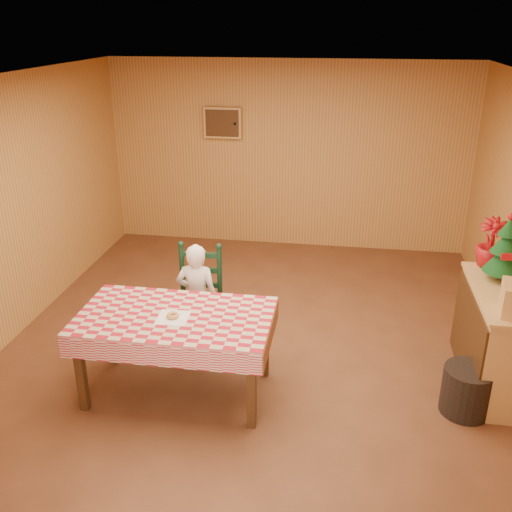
{
  "coord_description": "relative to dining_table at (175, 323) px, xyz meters",
  "views": [
    {
      "loc": [
        0.8,
        -4.84,
        3.09
      ],
      "look_at": [
        0.0,
        0.2,
        0.95
      ],
      "focal_mm": 40.0,
      "sensor_mm": 36.0,
      "label": 1
    }
  ],
  "objects": [
    {
      "name": "donut",
      "position": [
        0.0,
        -0.05,
        0.1
      ],
      "size": [
        0.13,
        0.13,
        0.04
      ],
      "primitive_type": "torus",
      "rotation": [
        0.0,
        0.0,
        -0.32
      ],
      "color": "#CB8D48",
      "rests_on": "napkin"
    },
    {
      "name": "ground",
      "position": [
        0.54,
        0.76,
        -0.69
      ],
      "size": [
        6.0,
        6.0,
        0.0
      ],
      "primitive_type": "plane",
      "color": "brown",
      "rests_on": "ground"
    },
    {
      "name": "napkin",
      "position": [
        0.0,
        -0.05,
        0.08
      ],
      "size": [
        0.27,
        0.27,
        0.0
      ],
      "primitive_type": "cube",
      "rotation": [
        0.0,
        0.0,
        0.05
      ],
      "color": "white",
      "rests_on": "dining_table"
    },
    {
      "name": "shelf_unit",
      "position": [
        2.77,
        0.56,
        -0.22
      ],
      "size": [
        0.54,
        1.24,
        0.93
      ],
      "color": "tan",
      "rests_on": "ground"
    },
    {
      "name": "cabin_walls",
      "position": [
        0.54,
        1.29,
        1.14
      ],
      "size": [
        5.1,
        6.05,
        2.65
      ],
      "color": "#C28846",
      "rests_on": "ground"
    },
    {
      "name": "flower_arrangement",
      "position": [
        2.72,
        1.11,
        0.48
      ],
      "size": [
        0.27,
        0.27,
        0.47
      ],
      "primitive_type": "imported",
      "rotation": [
        0.0,
        0.0,
        -0.03
      ],
      "color": "#A20F14",
      "rests_on": "shelf_unit"
    },
    {
      "name": "seated_child",
      "position": [
        0.0,
        0.73,
        -0.13
      ],
      "size": [
        0.41,
        0.27,
        1.12
      ],
      "primitive_type": "imported",
      "rotation": [
        0.0,
        0.0,
        3.14
      ],
      "color": "white",
      "rests_on": "ground"
    },
    {
      "name": "christmas_tree",
      "position": [
        2.77,
        0.81,
        0.52
      ],
      "size": [
        0.34,
        0.34,
        0.62
      ],
      "color": "#462812",
      "rests_on": "shelf_unit"
    },
    {
      "name": "storage_bin",
      "position": [
        2.47,
        0.1,
        -0.48
      ],
      "size": [
        0.44,
        0.44,
        0.42
      ],
      "primitive_type": "cylinder",
      "rotation": [
        0.0,
        0.0,
        0.07
      ],
      "color": "black",
      "rests_on": "ground"
    },
    {
      "name": "ladder_chair",
      "position": [
        -0.0,
        0.79,
        -0.18
      ],
      "size": [
        0.44,
        0.4,
        1.08
      ],
      "color": "black",
      "rests_on": "ground"
    },
    {
      "name": "dining_table",
      "position": [
        0.0,
        0.0,
        0.0
      ],
      "size": [
        1.66,
        0.96,
        0.77
      ],
      "color": "#462812",
      "rests_on": "ground"
    }
  ]
}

